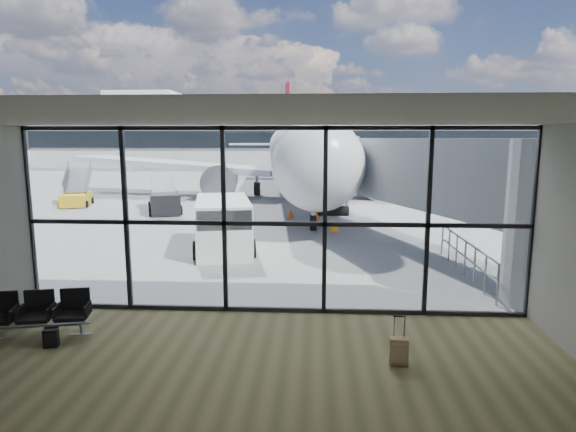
# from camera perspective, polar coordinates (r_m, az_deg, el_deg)

# --- Properties ---
(ground) EXTENTS (220.00, 220.00, 0.00)m
(ground) POSITION_cam_1_polar(r_m,az_deg,el_deg) (51.40, 2.23, 4.53)
(ground) COLOR slate
(ground) RESTS_ON ground
(lounge_shell) EXTENTS (12.02, 8.01, 4.51)m
(lounge_shell) POSITION_cam_1_polar(r_m,az_deg,el_deg) (6.68, -5.22, -4.33)
(lounge_shell) COLOR brown
(lounge_shell) RESTS_ON ground
(glass_curtain_wall) EXTENTS (12.10, 0.12, 4.50)m
(glass_curtain_wall) POSITION_cam_1_polar(r_m,az_deg,el_deg) (11.43, -1.64, -0.67)
(glass_curtain_wall) COLOR white
(glass_curtain_wall) RESTS_ON ground
(jet_bridge) EXTENTS (8.00, 16.50, 4.33)m
(jet_bridge) POSITION_cam_1_polar(r_m,az_deg,el_deg) (18.76, 15.42, 4.47)
(jet_bridge) COLOR #929597
(jet_bridge) RESTS_ON ground
(apron_railing) EXTENTS (0.06, 5.46, 1.11)m
(apron_railing) POSITION_cam_1_polar(r_m,az_deg,el_deg) (15.82, 20.27, -4.11)
(apron_railing) COLOR gray
(apron_railing) RESTS_ON ground
(far_terminal) EXTENTS (80.00, 12.20, 11.00)m
(far_terminal) POSITION_cam_1_polar(r_m,az_deg,el_deg) (73.21, 2.12, 9.23)
(far_terminal) COLOR #B8B7B3
(far_terminal) RESTS_ON ground
(tree_0) EXTENTS (4.95, 4.95, 7.12)m
(tree_0) POSITION_cam_1_polar(r_m,az_deg,el_deg) (95.08, -25.91, 8.58)
(tree_0) COLOR #382619
(tree_0) RESTS_ON ground
(tree_1) EXTENTS (5.61, 5.61, 8.07)m
(tree_1) POSITION_cam_1_polar(r_m,az_deg,el_deg) (92.33, -22.64, 9.19)
(tree_1) COLOR #382619
(tree_1) RESTS_ON ground
(tree_2) EXTENTS (6.27, 6.27, 9.03)m
(tree_2) POSITION_cam_1_polar(r_m,az_deg,el_deg) (89.90, -19.18, 9.80)
(tree_2) COLOR #382619
(tree_2) RESTS_ON ground
(tree_3) EXTENTS (4.95, 4.95, 7.12)m
(tree_3) POSITION_cam_1_polar(r_m,az_deg,el_deg) (87.80, -15.46, 9.19)
(tree_3) COLOR #382619
(tree_3) RESTS_ON ground
(tree_4) EXTENTS (5.61, 5.61, 8.07)m
(tree_4) POSITION_cam_1_polar(r_m,az_deg,el_deg) (86.08, -11.64, 9.75)
(tree_4) COLOR #382619
(tree_4) RESTS_ON ground
(tree_5) EXTENTS (6.27, 6.27, 9.03)m
(tree_5) POSITION_cam_1_polar(r_m,az_deg,el_deg) (84.76, -7.67, 10.29)
(tree_5) COLOR #382619
(tree_5) RESTS_ON ground
(seating_row) EXTENTS (2.16, 1.02, 0.96)m
(seating_row) POSITION_cam_1_polar(r_m,az_deg,el_deg) (11.83, -27.53, -9.97)
(seating_row) COLOR gray
(seating_row) RESTS_ON ground
(backpack) EXTENTS (0.31, 0.29, 0.41)m
(backpack) POSITION_cam_1_polar(r_m,az_deg,el_deg) (11.16, -26.30, -12.83)
(backpack) COLOR black
(backpack) RESTS_ON ground
(suitcase) EXTENTS (0.36, 0.28, 0.93)m
(suitcase) POSITION_cam_1_polar(r_m,az_deg,el_deg) (9.55, 12.99, -15.34)
(suitcase) COLOR olive
(suitcase) RESTS_ON ground
(airliner) EXTENTS (33.50, 38.91, 10.03)m
(airliner) POSITION_cam_1_polar(r_m,az_deg,el_deg) (36.71, 0.91, 7.43)
(airliner) COLOR silver
(airliner) RESTS_ON ground
(service_van) EXTENTS (2.90, 4.77, 1.94)m
(service_van) POSITION_cam_1_polar(r_m,az_deg,el_deg) (18.24, -7.70, -1.01)
(service_van) COLOR silver
(service_van) RESTS_ON ground
(belt_loader) EXTENTS (2.87, 4.62, 2.02)m
(belt_loader) POSITION_cam_1_polar(r_m,az_deg,el_deg) (28.29, -14.43, 1.77)
(belt_loader) COLOR black
(belt_loader) RESTS_ON ground
(mobile_stairs) EXTENTS (2.22, 3.36, 2.18)m
(mobile_stairs) POSITION_cam_1_polar(r_m,az_deg,el_deg) (32.99, -23.77, 2.03)
(mobile_stairs) COLOR gold
(mobile_stairs) RESTS_ON ground
(traffic_cone_a) EXTENTS (0.39, 0.39, 0.55)m
(traffic_cone_a) POSITION_cam_1_polar(r_m,az_deg,el_deg) (25.59, 0.34, 0.36)
(traffic_cone_a) COLOR #DD480B
(traffic_cone_a) RESTS_ON ground
(traffic_cone_b) EXTENTS (0.39, 0.39, 0.56)m
(traffic_cone_b) POSITION_cam_1_polar(r_m,az_deg,el_deg) (25.08, 3.33, 0.17)
(traffic_cone_b) COLOR #FF5B0D
(traffic_cone_b) RESTS_ON ground
(traffic_cone_c) EXTENTS (0.42, 0.42, 0.60)m
(traffic_cone_c) POSITION_cam_1_polar(r_m,az_deg,el_deg) (21.98, 5.53, -1.10)
(traffic_cone_c) COLOR orange
(traffic_cone_c) RESTS_ON ground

